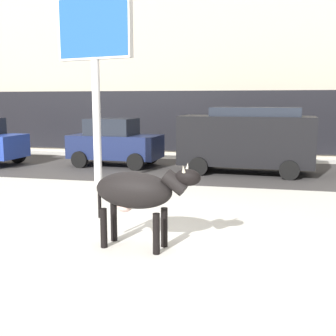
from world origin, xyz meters
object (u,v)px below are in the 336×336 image
object	(u,v)px
cow_black	(137,192)
car_black_van	(247,138)
car_navy_hatchback	(115,142)
billboard	(94,39)

from	to	relation	value
cow_black	car_black_van	xyz separation A→B (m)	(1.51, 8.23, 0.25)
cow_black	car_navy_hatchback	world-z (taller)	car_navy_hatchback
billboard	car_black_van	world-z (taller)	billboard
billboard	car_black_van	size ratio (longest dim) A/B	1.18
cow_black	car_navy_hatchback	xyz separation A→B (m)	(-3.62, 8.83, -0.07)
car_black_van	billboard	bearing A→B (deg)	-144.67
billboard	cow_black	bearing A→B (deg)	-61.11
cow_black	car_black_van	size ratio (longest dim) A/B	0.41
cow_black	car_navy_hatchback	distance (m)	9.54
billboard	car_black_van	bearing A→B (deg)	35.33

